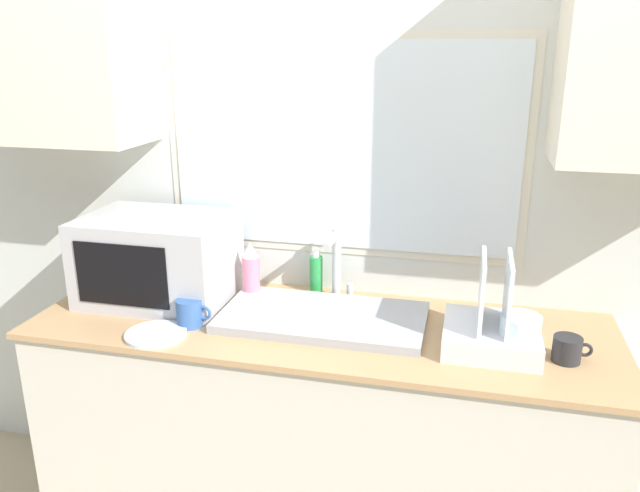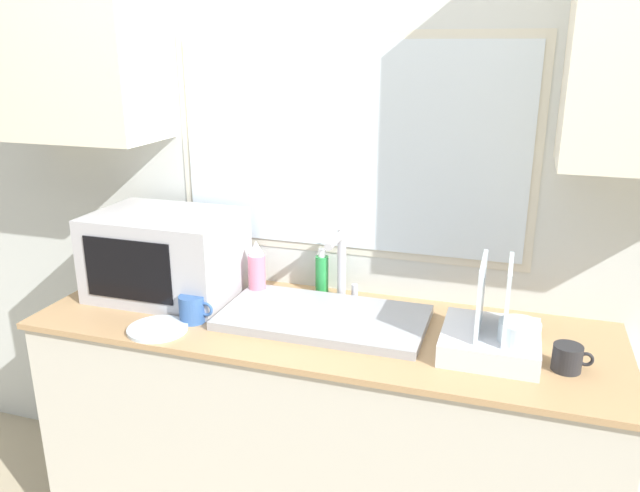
{
  "view_description": "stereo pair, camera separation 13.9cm",
  "coord_description": "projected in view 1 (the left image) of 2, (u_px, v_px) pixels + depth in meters",
  "views": [
    {
      "loc": [
        0.45,
        -1.55,
        1.78
      ],
      "look_at": [
        0.01,
        0.28,
        1.18
      ],
      "focal_mm": 35.0,
      "sensor_mm": 36.0,
      "label": 1
    },
    {
      "loc": [
        0.58,
        -1.51,
        1.78
      ],
      "look_at": [
        0.01,
        0.28,
        1.18
      ],
      "focal_mm": 35.0,
      "sensor_mm": 36.0,
      "label": 2
    }
  ],
  "objects": [
    {
      "name": "soap_bottle",
      "position": [
        316.0,
        274.0,
        2.31
      ],
      "size": [
        0.05,
        0.05,
        0.17
      ],
      "color": "#268C3F",
      "rests_on": "countertop"
    },
    {
      "name": "spray_bottle",
      "position": [
        251.0,
        271.0,
        2.26
      ],
      "size": [
        0.06,
        0.06,
        0.21
      ],
      "color": "#D8728C",
      "rests_on": "countertop"
    },
    {
      "name": "wall_back",
      "position": [
        340.0,
        151.0,
        2.19
      ],
      "size": [
        6.0,
        0.38,
        2.6
      ],
      "color": "silver",
      "rests_on": "ground_plane"
    },
    {
      "name": "sink_basin",
      "position": [
        323.0,
        317.0,
        2.09
      ],
      "size": [
        0.68,
        0.37,
        0.03
      ],
      "color": "#9EA0A5",
      "rests_on": "countertop"
    },
    {
      "name": "mug_by_rack",
      "position": [
        568.0,
        349.0,
        1.82
      ],
      "size": [
        0.11,
        0.08,
        0.08
      ],
      "color": "#262628",
      "rests_on": "countertop"
    },
    {
      "name": "microwave",
      "position": [
        158.0,
        258.0,
        2.24
      ],
      "size": [
        0.51,
        0.38,
        0.31
      ],
      "color": "#B2B2B7",
      "rests_on": "countertop"
    },
    {
      "name": "dish_rack",
      "position": [
        494.0,
        329.0,
        1.9
      ],
      "size": [
        0.29,
        0.29,
        0.29
      ],
      "color": "silver",
      "rests_on": "countertop"
    },
    {
      "name": "countertop",
      "position": [
        320.0,
        437.0,
        2.23
      ],
      "size": [
        1.93,
        0.64,
        0.9
      ],
      "color": "beige",
      "rests_on": "ground_plane"
    },
    {
      "name": "small_plate",
      "position": [
        156.0,
        334.0,
        1.99
      ],
      "size": [
        0.2,
        0.2,
        0.01
      ],
      "color": "silver",
      "rests_on": "countertop"
    },
    {
      "name": "mug_near_sink",
      "position": [
        190.0,
        313.0,
        2.05
      ],
      "size": [
        0.12,
        0.09,
        0.09
      ],
      "color": "#335999",
      "rests_on": "countertop"
    },
    {
      "name": "faucet",
      "position": [
        336.0,
        259.0,
        2.22
      ],
      "size": [
        0.08,
        0.18,
        0.26
      ],
      "color": "#B7B7BC",
      "rests_on": "countertop"
    }
  ]
}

